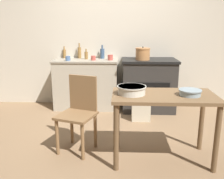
# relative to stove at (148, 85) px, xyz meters

# --- Properties ---
(ground_plane) EXTENTS (14.00, 14.00, 0.00)m
(ground_plane) POSITION_rel_stove_xyz_m (-0.61, -1.24, -0.45)
(ground_plane) COLOR #896B4C
(wall_back) EXTENTS (8.00, 0.07, 2.55)m
(wall_back) POSITION_rel_stove_xyz_m (-0.61, 0.35, 0.82)
(wall_back) COLOR beige
(wall_back) RESTS_ON ground_plane
(counter_cabinet) EXTENTS (1.14, 0.54, 0.88)m
(counter_cabinet) POSITION_rel_stove_xyz_m (-1.11, 0.06, -0.01)
(counter_cabinet) COLOR #B2A893
(counter_cabinet) RESTS_ON ground_plane
(stove) EXTENTS (0.94, 0.66, 0.90)m
(stove) POSITION_rel_stove_xyz_m (0.00, 0.00, 0.00)
(stove) COLOR #2D2B28
(stove) RESTS_ON ground_plane
(work_table) EXTENTS (1.10, 0.59, 0.76)m
(work_table) POSITION_rel_stove_xyz_m (-0.02, -1.73, 0.18)
(work_table) COLOR brown
(work_table) RESTS_ON ground_plane
(chair) EXTENTS (0.51, 0.51, 0.89)m
(chair) POSITION_rel_stove_xyz_m (-0.97, -1.52, 0.03)
(chair) COLOR olive
(chair) RESTS_ON ground_plane
(flour_sack) EXTENTS (0.29, 0.20, 0.32)m
(flour_sack) POSITION_rel_stove_xyz_m (-0.16, -0.54, -0.29)
(flour_sack) COLOR beige
(flour_sack) RESTS_ON ground_plane
(stock_pot) EXTENTS (0.25, 0.25, 0.22)m
(stock_pot) POSITION_rel_stove_xyz_m (-0.12, -0.08, 0.55)
(stock_pot) COLOR #B77A47
(stock_pot) RESTS_ON stove
(mixing_bowl_large) EXTENTS (0.24, 0.24, 0.06)m
(mixing_bowl_large) POSITION_rel_stove_xyz_m (0.25, -1.77, 0.34)
(mixing_bowl_large) COLOR #93A8B2
(mixing_bowl_large) RESTS_ON work_table
(mixing_bowl_small) EXTENTS (0.31, 0.31, 0.09)m
(mixing_bowl_small) POSITION_rel_stove_xyz_m (-0.36, -1.73, 0.35)
(mixing_bowl_small) COLOR silver
(mixing_bowl_small) RESTS_ON work_table
(bottle_far_left) EXTENTS (0.06, 0.06, 0.28)m
(bottle_far_left) POSITION_rel_stove_xyz_m (-1.25, 0.23, 0.54)
(bottle_far_left) COLOR olive
(bottle_far_left) RESTS_ON counter_cabinet
(bottle_left) EXTENTS (0.06, 0.06, 0.22)m
(bottle_left) POSITION_rel_stove_xyz_m (-1.53, 0.26, 0.51)
(bottle_left) COLOR olive
(bottle_left) RESTS_ON counter_cabinet
(bottle_mid_left) EXTENTS (0.06, 0.06, 0.18)m
(bottle_mid_left) POSITION_rel_stove_xyz_m (-1.11, 0.12, 0.50)
(bottle_mid_left) COLOR olive
(bottle_mid_left) RESTS_ON counter_cabinet
(bottle_center_left) EXTENTS (0.08, 0.08, 0.25)m
(bottle_center_left) POSITION_rel_stove_xyz_m (-0.83, 0.22, 0.52)
(bottle_center_left) COLOR #3D5675
(bottle_center_left) RESTS_ON counter_cabinet
(cup_center) EXTENTS (0.09, 0.09, 0.09)m
(cup_center) POSITION_rel_stove_xyz_m (-0.67, 0.02, 0.47)
(cup_center) COLOR #B74C42
(cup_center) RESTS_ON counter_cabinet
(cup_center_right) EXTENTS (0.08, 0.08, 0.08)m
(cup_center_right) POSITION_rel_stove_xyz_m (-0.97, -0.01, 0.47)
(cup_center_right) COLOR #B74C42
(cup_center_right) RESTS_ON counter_cabinet
(cup_mid_right) EXTENTS (0.08, 0.08, 0.08)m
(cup_mid_right) POSITION_rel_stove_xyz_m (-1.40, -0.09, 0.47)
(cup_mid_right) COLOR #4C6B99
(cup_mid_right) RESTS_ON counter_cabinet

